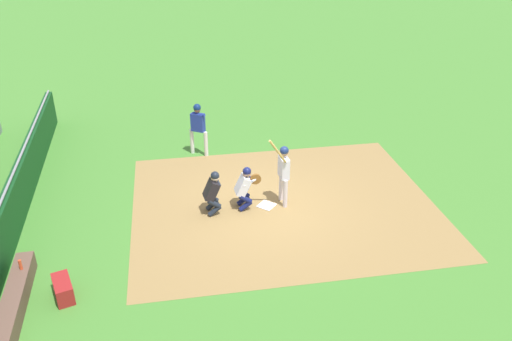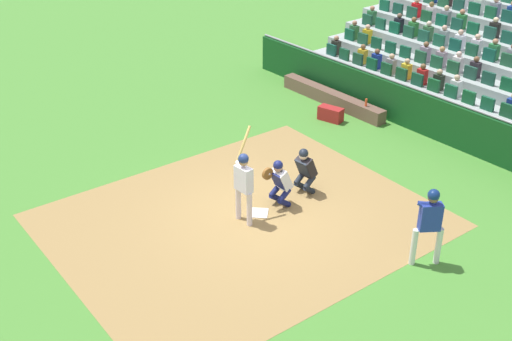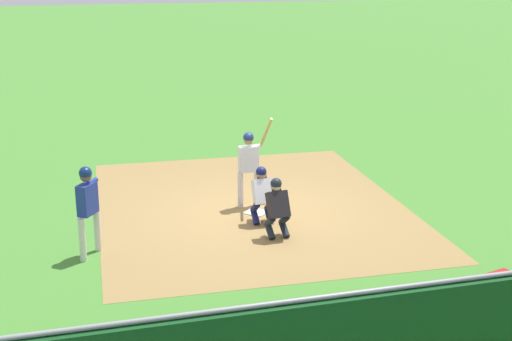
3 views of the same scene
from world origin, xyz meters
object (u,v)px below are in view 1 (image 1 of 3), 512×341
Objects in this scene: catcher_crouching at (245,186)px; home_plate_marker at (267,205)px; dugout_bench at (8,325)px; water_bottle_on_bench at (20,265)px; batter_at_plate at (284,169)px; home_plate_umpire at (213,191)px; equipment_duffel_bag at (63,289)px; on_deck_batter at (198,124)px.

home_plate_marker is at bearing 86.97° from catcher_crouching.
water_bottle_on_bench is (-1.51, 0.04, 0.34)m from dugout_bench.
batter_at_plate is 2.05m from home_plate_umpire.
catcher_crouching is 1.68× the size of equipment_duffel_bag.
equipment_duffel_bag reaches higher than home_plate_marker.
dugout_bench is (3.73, -5.55, -0.50)m from catcher_crouching.
catcher_crouching is at bearing -93.03° from home_plate_marker.
equipment_duffel_bag is at bearing -61.71° from home_plate_marker.
dugout_bench is at bearing -32.12° from on_deck_batter.
catcher_crouching is 1.00× the size of home_plate_umpire.
catcher_crouching is 0.30× the size of dugout_bench.
home_plate_marker is at bearing 91.24° from home_plate_umpire.
catcher_crouching is at bearing 94.12° from home_plate_umpire.
catcher_crouching is at bearing -89.63° from batter_at_plate.
batter_at_plate is 1.17m from catcher_crouching.
home_plate_umpire is 5.09m from water_bottle_on_bench.
dugout_bench is (3.73, -6.65, -0.90)m from batter_at_plate.
batter_at_plate is 1.72× the size of home_plate_umpire.
equipment_duffel_bag is at bearing 56.25° from water_bottle_on_bench.
dugout_bench is at bearing -51.75° from home_plate_umpire.
home_plate_umpire is 5.32× the size of water_bottle_on_bench.
equipment_duffel_bag is at bearing -58.33° from catcher_crouching.
equipment_duffel_bag is (-0.89, 0.96, -0.00)m from dugout_bench.
equipment_duffel_bag is at bearing 133.04° from dugout_bench.
catcher_crouching is 6.70m from dugout_bench.
batter_at_plate is 9.15× the size of water_bottle_on_bench.
on_deck_batter is (-6.57, 3.73, 0.90)m from equipment_duffel_bag.
catcher_crouching is 0.70× the size of on_deck_batter.
home_plate_marker is at bearing -85.33° from batter_at_plate.
water_bottle_on_bench is at bearing -71.35° from batter_at_plate.
on_deck_batter is (-3.76, -1.48, 1.10)m from home_plate_marker.
dugout_bench is (3.70, -6.16, 0.20)m from home_plate_marker.
on_deck_batter is at bearing 142.05° from water_bottle_on_bench.
water_bottle_on_bench is 0.13× the size of on_deck_batter.
home_plate_marker is at bearing 109.68° from water_bottle_on_bench.
batter_at_plate reaches higher than equipment_duffel_bag.
water_bottle_on_bench is (2.23, -6.61, -0.56)m from batter_at_plate.
on_deck_batter is at bearing 147.88° from dugout_bench.
water_bottle_on_bench is at bearing -139.09° from equipment_duffel_bag.
equipment_duffel_bag is 7.60m from on_deck_batter.
home_plate_umpire is 4.64m from equipment_duffel_bag.
home_plate_marker is 1.20m from batter_at_plate.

